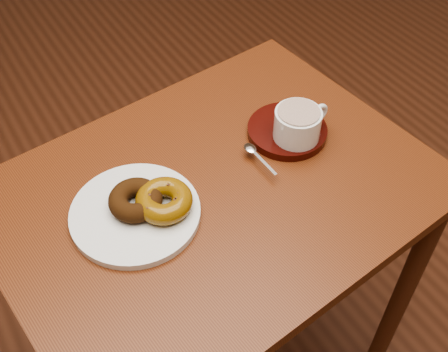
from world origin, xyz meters
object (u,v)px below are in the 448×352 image
saucer (287,131)px  coffee_cup (298,124)px  donut_plate (135,213)px  cafe_table (216,227)px

saucer → coffee_cup: (0.00, -0.03, 0.04)m
saucer → coffee_cup: 0.05m
donut_plate → cafe_table: bearing=-6.0°
cafe_table → coffee_cup: 0.26m
saucer → cafe_table: bearing=-166.5°
donut_plate → saucer: size_ratio=1.44×
coffee_cup → cafe_table: bearing=-176.8°
cafe_table → donut_plate: bearing=168.0°
donut_plate → saucer: (0.35, 0.03, 0.00)m
cafe_table → coffee_cup: bearing=-0.5°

